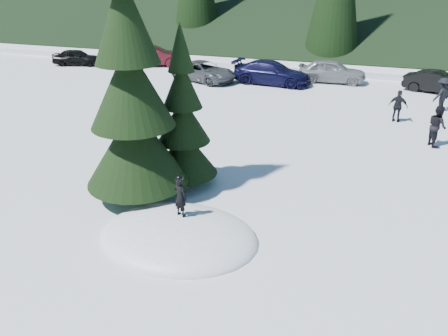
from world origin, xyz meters
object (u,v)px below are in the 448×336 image
(car_0, at_px, (77,57))
(car_4, at_px, (332,71))
(adult_2, at_px, (442,95))
(adult_0, at_px, (437,126))
(car_1, at_px, (153,56))
(car_5, at_px, (438,82))
(child_skier, at_px, (180,197))
(spruce_short, at_px, (183,125))
(car_3, at_px, (272,73))
(spruce_tall, at_px, (131,97))
(car_2, at_px, (204,71))
(adult_1, at_px, (398,106))

(car_0, distance_m, car_4, 19.37)
(car_0, bearing_deg, car_4, -102.79)
(adult_2, relative_size, car_4, 0.40)
(adult_0, relative_size, car_4, 0.39)
(adult_0, distance_m, car_4, 11.63)
(car_1, relative_size, car_5, 1.19)
(child_skier, relative_size, adult_2, 0.67)
(spruce_short, distance_m, car_3, 15.31)
(spruce_tall, bearing_deg, adult_0, 40.86)
(child_skier, xyz_separation_m, adult_2, (7.96, 15.03, -0.19))
(car_2, xyz_separation_m, car_3, (4.46, 0.64, 0.09))
(car_5, bearing_deg, spruce_short, 167.60)
(car_0, xyz_separation_m, car_4, (19.36, 0.67, 0.13))
(spruce_short, relative_size, adult_2, 3.06)
(spruce_tall, distance_m, child_skier, 3.40)
(adult_1, bearing_deg, child_skier, 80.35)
(spruce_tall, distance_m, car_3, 16.84)
(car_5, bearing_deg, car_0, 107.26)
(car_1, height_order, car_3, car_1)
(car_0, relative_size, car_2, 0.79)
(spruce_short, bearing_deg, adult_1, 54.13)
(adult_1, xyz_separation_m, car_3, (-7.59, 5.65, -0.05))
(spruce_tall, xyz_separation_m, adult_0, (9.40, 8.13, -2.46))
(child_skier, xyz_separation_m, car_2, (-6.23, 17.40, -0.42))
(car_1, height_order, car_2, car_1)
(adult_0, bearing_deg, adult_1, 5.19)
(adult_0, distance_m, car_2, 15.64)
(car_1, relative_size, car_3, 0.91)
(car_2, height_order, car_4, car_4)
(adult_2, xyz_separation_m, car_4, (-6.15, 4.77, -0.13))
(adult_0, bearing_deg, car_0, 46.88)
(spruce_tall, relative_size, car_3, 1.71)
(adult_1, xyz_separation_m, car_4, (-4.00, 7.41, -0.03))
(child_skier, height_order, car_0, child_skier)
(spruce_short, bearing_deg, car_1, 120.61)
(spruce_tall, bearing_deg, adult_2, 53.51)
(car_1, bearing_deg, spruce_short, -172.88)
(spruce_tall, bearing_deg, spruce_short, 54.46)
(car_0, distance_m, car_5, 25.72)
(child_skier, xyz_separation_m, car_1, (-11.81, 20.87, -0.31))
(car_1, bearing_deg, car_4, -117.99)
(adult_2, xyz_separation_m, car_5, (0.21, 4.11, -0.24))
(adult_1, xyz_separation_m, adult_2, (2.15, 2.64, 0.10))
(adult_0, relative_size, car_1, 0.38)
(spruce_tall, height_order, adult_1, spruce_tall)
(car_3, relative_size, car_5, 1.30)
(car_1, relative_size, car_2, 0.99)
(child_skier, bearing_deg, adult_2, -96.67)
(car_0, xyz_separation_m, car_2, (11.31, -1.73, 0.02))
(car_0, bearing_deg, adult_0, -125.91)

